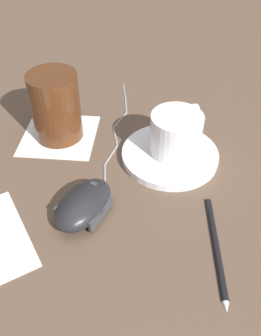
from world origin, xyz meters
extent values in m
plane|color=brown|center=(0.00, 0.00, 0.00)|extent=(3.00, 3.00, 0.00)
cylinder|color=white|center=(-0.07, 0.06, 0.01)|extent=(0.15, 0.15, 0.01)
cylinder|color=white|center=(-0.08, 0.07, 0.04)|extent=(0.08, 0.08, 0.06)
torus|color=white|center=(-0.11, 0.09, 0.05)|extent=(0.05, 0.03, 0.05)
ellipsoid|color=black|center=(0.06, -0.04, 0.02)|extent=(0.11, 0.09, 0.04)
cylinder|color=#38383D|center=(0.03, -0.03, 0.03)|extent=(0.01, 0.01, 0.01)
cube|color=#38383D|center=(0.05, -0.06, 0.01)|extent=(0.05, 0.02, 0.02)
cube|color=#38383D|center=(0.07, -0.01, 0.01)|extent=(0.05, 0.02, 0.02)
cylinder|color=gray|center=(-0.02, -0.03, 0.00)|extent=(0.05, 0.01, 0.00)
cylinder|color=gray|center=(-0.06, -0.03, 0.00)|extent=(0.05, 0.01, 0.00)
cylinder|color=gray|center=(-0.11, -0.03, 0.00)|extent=(0.05, 0.02, 0.00)
cylinder|color=gray|center=(-0.16, -0.03, 0.00)|extent=(0.05, 0.02, 0.00)
cylinder|color=gray|center=(-0.21, -0.03, 0.00)|extent=(0.05, 0.01, 0.00)
cylinder|color=gray|center=(-0.25, -0.04, 0.00)|extent=(0.05, 0.02, 0.00)
sphere|color=gray|center=(0.01, -0.02, 0.00)|extent=(0.00, 0.00, 0.00)
sphere|color=gray|center=(-0.04, -0.03, 0.00)|extent=(0.00, 0.00, 0.00)
sphere|color=gray|center=(-0.09, -0.02, 0.00)|extent=(0.00, 0.00, 0.00)
sphere|color=gray|center=(-0.13, -0.04, 0.00)|extent=(0.00, 0.00, 0.00)
sphere|color=gray|center=(-0.18, -0.02, 0.00)|extent=(0.00, 0.00, 0.00)
sphere|color=gray|center=(-0.23, -0.03, 0.00)|extent=(0.00, 0.00, 0.00)
sphere|color=gray|center=(-0.28, -0.04, 0.00)|extent=(0.00, 0.00, 0.00)
cube|color=silver|center=(-0.10, -0.12, 0.00)|extent=(0.12, 0.12, 0.00)
cylinder|color=#4C2814|center=(-0.10, -0.12, 0.06)|extent=(0.08, 0.08, 0.11)
cylinder|color=black|center=(0.09, 0.13, 0.00)|extent=(0.15, 0.03, 0.01)
cone|color=silver|center=(0.16, 0.14, 0.00)|extent=(0.01, 0.01, 0.01)
camera|label=1|loc=(0.37, 0.07, 0.38)|focal=40.00mm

